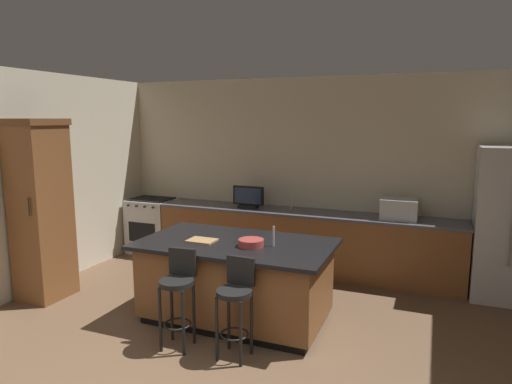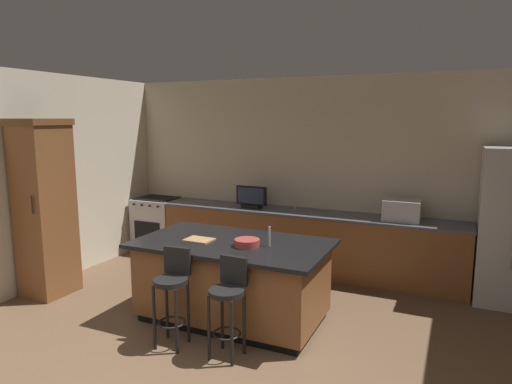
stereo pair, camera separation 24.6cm
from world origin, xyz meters
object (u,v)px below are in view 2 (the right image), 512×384
object	(u,v)px
bar_stool_right	(228,299)
bar_stool_left	(172,288)
cutting_board	(199,240)
range_oven	(158,224)
fruit_bowl	(247,243)
cabinet_tower	(45,205)
tv_monitor	(251,198)
microwave	(402,210)
kitchen_island	(233,280)

from	to	relation	value
bar_stool_right	bar_stool_left	bearing A→B (deg)	-175.21
cutting_board	range_oven	bearing A→B (deg)	135.97
fruit_bowl	cutting_board	xyz separation A→B (m)	(-0.59, -0.02, -0.03)
bar_stool_right	cabinet_tower	bearing A→B (deg)	172.94
tv_monitor	bar_stool_right	xyz separation A→B (m)	(0.95, -2.55, -0.49)
cabinet_tower	microwave	distance (m)	4.66
tv_monitor	bar_stool_left	world-z (taller)	tv_monitor
microwave	fruit_bowl	size ratio (longest dim) A/B	1.76
microwave	bar_stool_left	distance (m)	3.27
tv_monitor	fruit_bowl	distance (m)	2.10
bar_stool_right	kitchen_island	bearing A→B (deg)	115.87
kitchen_island	bar_stool_right	size ratio (longest dim) A/B	2.24
bar_stool_right	cutting_board	world-z (taller)	bar_stool_right
kitchen_island	bar_stool_left	bearing A→B (deg)	-110.06
kitchen_island	range_oven	world-z (taller)	range_oven
bar_stool_right	tv_monitor	bearing A→B (deg)	111.86
kitchen_island	microwave	bearing A→B (deg)	49.72
bar_stool_right	microwave	bearing A→B (deg)	65.78
bar_stool_left	tv_monitor	bearing A→B (deg)	91.84
cutting_board	cabinet_tower	bearing A→B (deg)	-175.12
cabinet_tower	range_oven	bearing A→B (deg)	86.96
tv_monitor	bar_stool_right	distance (m)	2.77
fruit_bowl	cutting_board	distance (m)	0.59
range_oven	fruit_bowl	world-z (taller)	fruit_bowl
bar_stool_right	fruit_bowl	distance (m)	0.74
kitchen_island	fruit_bowl	world-z (taller)	fruit_bowl
bar_stool_right	range_oven	bearing A→B (deg)	138.07
range_oven	tv_monitor	xyz separation A→B (m)	(1.80, -0.05, 0.60)
bar_stool_left	bar_stool_right	bearing A→B (deg)	-2.28
fruit_bowl	range_oven	bearing A→B (deg)	143.31
range_oven	bar_stool_left	world-z (taller)	bar_stool_left
range_oven	cutting_board	size ratio (longest dim) A/B	3.01
kitchen_island	range_oven	bearing A→B (deg)	142.23
cutting_board	tv_monitor	bearing A→B (deg)	97.44
kitchen_island	range_oven	distance (m)	3.06
microwave	tv_monitor	world-z (taller)	tv_monitor
range_oven	kitchen_island	bearing A→B (deg)	-37.77
kitchen_island	cabinet_tower	world-z (taller)	cabinet_tower
fruit_bowl	cutting_board	bearing A→B (deg)	-178.42
range_oven	fruit_bowl	bearing A→B (deg)	-36.69
range_oven	bar_stool_left	bearing A→B (deg)	-51.00
cabinet_tower	tv_monitor	world-z (taller)	cabinet_tower
range_oven	bar_stool_left	xyz separation A→B (m)	(2.14, -2.64, 0.13)
microwave	bar_stool_left	bearing A→B (deg)	-125.28
microwave	fruit_bowl	world-z (taller)	microwave
tv_monitor	bar_stool_left	xyz separation A→B (m)	(0.33, -2.59, -0.47)
microwave	fruit_bowl	bearing A→B (deg)	-124.62
tv_monitor	cutting_board	distance (m)	1.96
range_oven	cabinet_tower	distance (m)	2.29
microwave	bar_stool_left	xyz separation A→B (m)	(-1.87, -2.64, -0.46)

